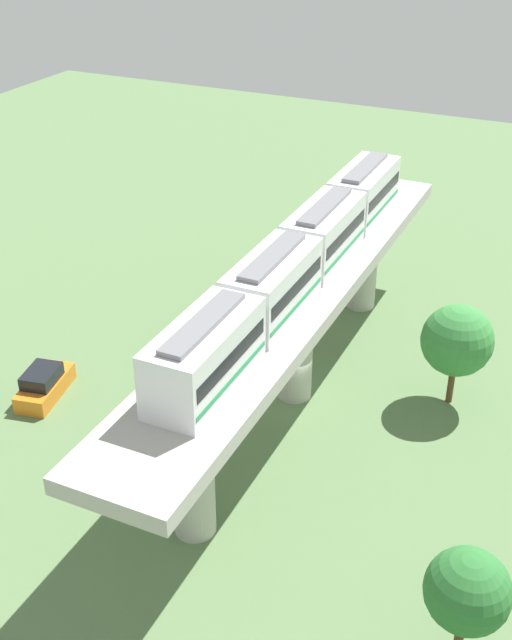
% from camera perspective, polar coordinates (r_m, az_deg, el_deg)
% --- Properties ---
extents(ground_plane, '(120.00, 120.00, 0.00)m').
position_cam_1_polar(ground_plane, '(46.21, 2.71, -5.29)').
color(ground_plane, '#5B7A4C').
extents(viaduct, '(5.20, 35.80, 6.99)m').
position_cam_1_polar(viaduct, '(43.28, 2.88, 0.68)').
color(viaduct, '#B7B2AA').
rests_on(viaduct, ground).
extents(train, '(2.64, 27.45, 3.24)m').
position_cam_1_polar(train, '(42.06, 3.10, 4.39)').
color(train, white).
rests_on(train, viaduct).
extents(parked_car_black, '(1.86, 4.22, 1.76)m').
position_cam_1_polar(parked_car_black, '(51.83, -3.12, -0.07)').
color(parked_car_black, black).
rests_on(parked_car_black, ground).
extents(parked_car_red, '(2.64, 4.48, 1.76)m').
position_cam_1_polar(parked_car_red, '(57.99, 0.76, 3.42)').
color(parked_car_red, red).
rests_on(parked_car_red, ground).
extents(parked_car_orange, '(2.60, 4.47, 1.76)m').
position_cam_1_polar(parked_car_orange, '(47.23, -14.68, -4.42)').
color(parked_car_orange, orange).
rests_on(parked_car_orange, ground).
extents(tree_near_viaduct, '(3.23, 3.23, 5.12)m').
position_cam_1_polar(tree_near_viaduct, '(31.85, 14.67, -18.00)').
color(tree_near_viaduct, brown).
rests_on(tree_near_viaduct, ground).
extents(tree_mid_lot, '(3.93, 3.93, 5.95)m').
position_cam_1_polar(tree_mid_lot, '(44.81, 13.98, -1.42)').
color(tree_mid_lot, brown).
rests_on(tree_mid_lot, ground).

